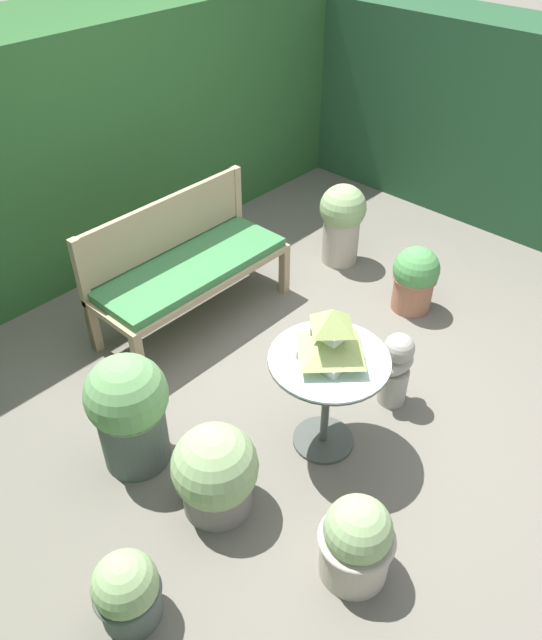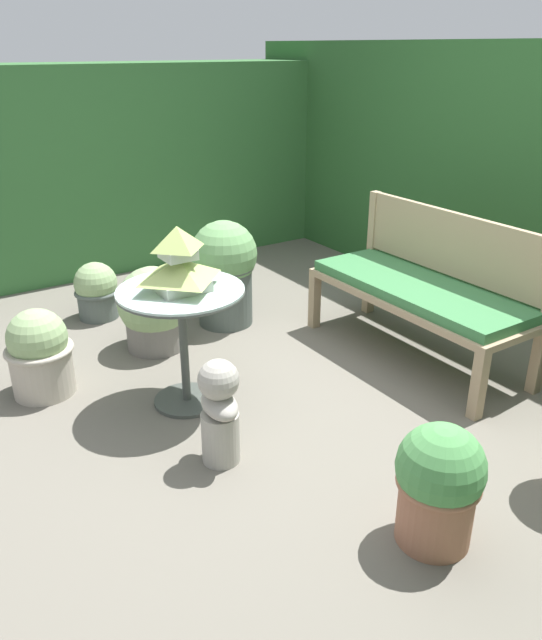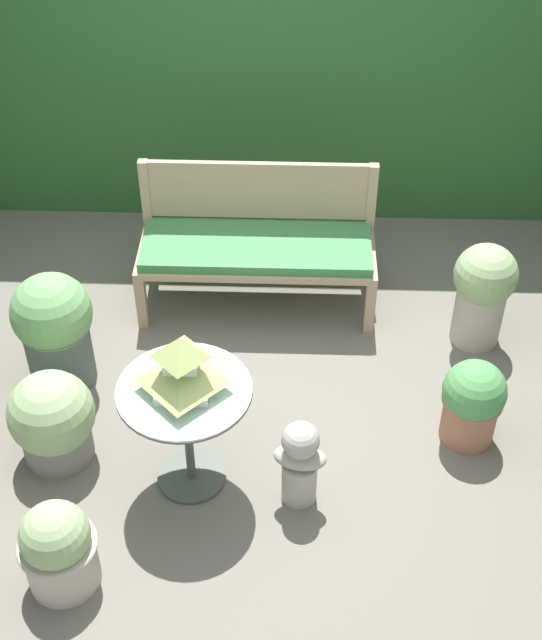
{
  "view_description": "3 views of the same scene",
  "coord_description": "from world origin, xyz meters",
  "px_view_note": "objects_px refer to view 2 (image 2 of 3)",
  "views": [
    {
      "loc": [
        -2.3,
        -1.87,
        2.81
      ],
      "look_at": [
        -0.02,
        0.24,
        0.33
      ],
      "focal_mm": 35.0,
      "sensor_mm": 36.0,
      "label": 1
    },
    {
      "loc": [
        2.32,
        -1.69,
        1.75
      ],
      "look_at": [
        -0.37,
        0.09,
        0.33
      ],
      "focal_mm": 35.0,
      "sensor_mm": 36.0,
      "label": 2
    },
    {
      "loc": [
        0.17,
        -3.35,
        3.62
      ],
      "look_at": [
        0.05,
        0.17,
        0.52
      ],
      "focal_mm": 50.0,
      "sensor_mm": 36.0,
      "label": 3
    }
  ],
  "objects_px": {
    "patio_table": "(182,315)",
    "potted_plant_path_edge": "(438,484)",
    "pagoda_birdhouse": "(179,263)",
    "potted_plant_table_far": "(224,270)",
    "potted_plant_hedge_corner": "(97,291)",
    "potted_plant_table_near": "(154,309)",
    "garden_bench": "(418,295)",
    "potted_plant_bench_left": "(40,353)",
    "garden_bust": "(220,410)"
  },
  "relations": [
    {
      "from": "garden_bench",
      "to": "patio_table",
      "type": "height_order",
      "value": "patio_table"
    },
    {
      "from": "patio_table",
      "to": "potted_plant_path_edge",
      "type": "height_order",
      "value": "patio_table"
    },
    {
      "from": "pagoda_birdhouse",
      "to": "potted_plant_path_edge",
      "type": "distance_m",
      "value": 1.57
    },
    {
      "from": "garden_bust",
      "to": "potted_plant_table_near",
      "type": "relative_size",
      "value": 0.97
    },
    {
      "from": "potted_plant_table_far",
      "to": "potted_plant_bench_left",
      "type": "relative_size",
      "value": 1.46
    },
    {
      "from": "patio_table",
      "to": "potted_plant_hedge_corner",
      "type": "relative_size",
      "value": 1.62
    },
    {
      "from": "potted_plant_path_edge",
      "to": "pagoda_birdhouse",
      "type": "bearing_deg",
      "value": -166.82
    },
    {
      "from": "garden_bust",
      "to": "potted_plant_path_edge",
      "type": "xyz_separation_m",
      "value": [
        0.89,
        0.43,
        -0.01
      ]
    },
    {
      "from": "patio_table",
      "to": "potted_plant_bench_left",
      "type": "relative_size",
      "value": 1.32
    },
    {
      "from": "potted_plant_hedge_corner",
      "to": "potted_plant_table_near",
      "type": "xyz_separation_m",
      "value": [
        0.67,
        0.14,
        0.06
      ]
    },
    {
      "from": "patio_table",
      "to": "potted_plant_hedge_corner",
      "type": "xyz_separation_m",
      "value": [
        -1.37,
        -0.0,
        -0.31
      ]
    },
    {
      "from": "potted_plant_hedge_corner",
      "to": "potted_plant_table_far",
      "type": "distance_m",
      "value": 0.92
    },
    {
      "from": "potted_plant_hedge_corner",
      "to": "potted_plant_bench_left",
      "type": "height_order",
      "value": "potted_plant_bench_left"
    },
    {
      "from": "garden_bust",
      "to": "garden_bench",
      "type": "bearing_deg",
      "value": 108.77
    },
    {
      "from": "patio_table",
      "to": "potted_plant_bench_left",
      "type": "xyz_separation_m",
      "value": [
        -0.52,
        -0.61,
        -0.27
      ]
    },
    {
      "from": "potted_plant_table_near",
      "to": "garden_bust",
      "type": "bearing_deg",
      "value": -10.6
    },
    {
      "from": "pagoda_birdhouse",
      "to": "potted_plant_table_near",
      "type": "height_order",
      "value": "pagoda_birdhouse"
    },
    {
      "from": "garden_bust",
      "to": "potted_plant_table_far",
      "type": "bearing_deg",
      "value": 157.88
    },
    {
      "from": "potted_plant_table_far",
      "to": "potted_plant_bench_left",
      "type": "distance_m",
      "value": 1.34
    },
    {
      "from": "potted_plant_bench_left",
      "to": "pagoda_birdhouse",
      "type": "bearing_deg",
      "value": 49.17
    },
    {
      "from": "pagoda_birdhouse",
      "to": "garden_bust",
      "type": "relative_size",
      "value": 0.64
    },
    {
      "from": "patio_table",
      "to": "garden_bust",
      "type": "bearing_deg",
      "value": -10.05
    },
    {
      "from": "pagoda_birdhouse",
      "to": "potted_plant_path_edge",
      "type": "bearing_deg",
      "value": 13.18
    },
    {
      "from": "potted_plant_table_far",
      "to": "potted_plant_path_edge",
      "type": "distance_m",
      "value": 2.27
    },
    {
      "from": "potted_plant_table_near",
      "to": "potted_plant_table_far",
      "type": "bearing_deg",
      "value": 99.32
    },
    {
      "from": "potted_plant_table_far",
      "to": "potted_plant_path_edge",
      "type": "xyz_separation_m",
      "value": [
        2.24,
        -0.36,
        -0.12
      ]
    },
    {
      "from": "potted_plant_hedge_corner",
      "to": "pagoda_birdhouse",
      "type": "bearing_deg",
      "value": 0.14
    },
    {
      "from": "garden_bench",
      "to": "potted_plant_path_edge",
      "type": "height_order",
      "value": "potted_plant_path_edge"
    },
    {
      "from": "pagoda_birdhouse",
      "to": "garden_bust",
      "type": "distance_m",
      "value": 0.76
    },
    {
      "from": "garden_bench",
      "to": "pagoda_birdhouse",
      "type": "distance_m",
      "value": 1.48
    },
    {
      "from": "garden_bust",
      "to": "patio_table",
      "type": "bearing_deg",
      "value": 178.27
    },
    {
      "from": "potted_plant_hedge_corner",
      "to": "potted_plant_table_near",
      "type": "distance_m",
      "value": 0.68
    },
    {
      "from": "potted_plant_hedge_corner",
      "to": "potted_plant_table_far",
      "type": "xyz_separation_m",
      "value": [
        0.57,
        0.7,
        0.19
      ]
    },
    {
      "from": "patio_table",
      "to": "potted_plant_table_near",
      "type": "height_order",
      "value": "patio_table"
    },
    {
      "from": "patio_table",
      "to": "pagoda_birdhouse",
      "type": "bearing_deg",
      "value": 135.0
    },
    {
      "from": "patio_table",
      "to": "potted_plant_table_far",
      "type": "relative_size",
      "value": 0.91
    },
    {
      "from": "pagoda_birdhouse",
      "to": "potted_plant_table_far",
      "type": "xyz_separation_m",
      "value": [
        -0.8,
        0.7,
        -0.4
      ]
    },
    {
      "from": "garden_bench",
      "to": "potted_plant_table_near",
      "type": "distance_m",
      "value": 1.61
    },
    {
      "from": "potted_plant_hedge_corner",
      "to": "potted_plant_bench_left",
      "type": "bearing_deg",
      "value": -35.34
    },
    {
      "from": "pagoda_birdhouse",
      "to": "potted_plant_table_far",
      "type": "distance_m",
      "value": 1.13
    },
    {
      "from": "garden_bench",
      "to": "potted_plant_table_near",
      "type": "xyz_separation_m",
      "value": [
        -0.98,
        -1.26,
        -0.15
      ]
    },
    {
      "from": "patio_table",
      "to": "potted_plant_path_edge",
      "type": "bearing_deg",
      "value": 13.18
    },
    {
      "from": "patio_table",
      "to": "potted_plant_table_far",
      "type": "xyz_separation_m",
      "value": [
        -0.8,
        0.7,
        -0.12
      ]
    },
    {
      "from": "potted_plant_table_far",
      "to": "potted_plant_table_near",
      "type": "bearing_deg",
      "value": -80.68
    },
    {
      "from": "patio_table",
      "to": "garden_bust",
      "type": "height_order",
      "value": "patio_table"
    },
    {
      "from": "garden_bench",
      "to": "potted_plant_table_far",
      "type": "distance_m",
      "value": 1.28
    },
    {
      "from": "pagoda_birdhouse",
      "to": "potted_plant_hedge_corner",
      "type": "relative_size",
      "value": 0.83
    },
    {
      "from": "garden_bust",
      "to": "potted_plant_bench_left",
      "type": "xyz_separation_m",
      "value": [
        -1.07,
        -0.51,
        -0.03
      ]
    },
    {
      "from": "potted_plant_bench_left",
      "to": "potted_plant_table_near",
      "type": "xyz_separation_m",
      "value": [
        -0.18,
        0.74,
        0.02
      ]
    },
    {
      "from": "garden_bench",
      "to": "potted_plant_table_near",
      "type": "relative_size",
      "value": 2.69
    }
  ]
}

